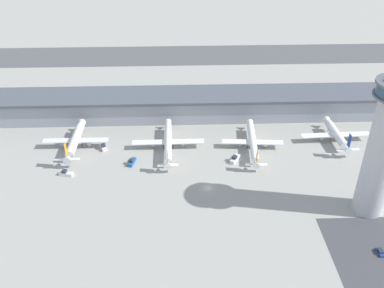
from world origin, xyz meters
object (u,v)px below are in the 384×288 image
object	(u,v)px
control_tower	(384,146)
service_truck_water	(66,173)
airplane_gate_bravo	(168,142)
airplane_gate_charlie	(253,142)
airplane_gate_alpha	(75,140)
airplane_gate_delta	(336,135)
service_truck_baggage	(132,162)
service_truck_catering	(235,159)
service_truck_fuel	(103,147)
car_navy_sedan	(380,252)

from	to	relation	value
control_tower	service_truck_water	distance (m)	141.23
airplane_gate_bravo	airplane_gate_charlie	world-z (taller)	airplane_gate_charlie
airplane_gate_alpha	airplane_gate_charlie	world-z (taller)	airplane_gate_alpha
airplane_gate_delta	service_truck_baggage	xyz separation A→B (m)	(-108.05, -17.10, -3.33)
airplane_gate_bravo	service_truck_catering	bearing A→B (deg)	-20.06
service_truck_baggage	service_truck_water	distance (m)	31.89
service_truck_fuel	service_truck_baggage	distance (m)	21.51
airplane_gate_alpha	car_navy_sedan	distance (m)	152.04
service_truck_fuel	airplane_gate_delta	bearing A→B (deg)	1.32
control_tower	airplane_gate_delta	xyz separation A→B (m)	(4.17, 55.10, -27.78)
service_truck_fuel	control_tower	bearing A→B (deg)	-23.53
airplane_gate_delta	service_truck_catering	xyz separation A→B (m)	(-56.34, -16.38, -3.21)
airplane_gate_delta	airplane_gate_bravo	bearing A→B (deg)	-177.40
airplane_gate_charlie	airplane_gate_delta	size ratio (longest dim) A/B	1.17
service_truck_fuel	service_truck_baggage	bearing A→B (deg)	-41.46
service_truck_baggage	service_truck_water	xyz separation A→B (m)	(-30.71, -8.61, -0.00)
airplane_gate_delta	service_truck_baggage	world-z (taller)	airplane_gate_delta
service_truck_fuel	car_navy_sedan	xyz separation A→B (m)	(115.51, -77.63, -0.41)
control_tower	service_truck_water	xyz separation A→B (m)	(-134.59, 29.39, -31.12)
airplane_gate_alpha	service_truck_baggage	distance (m)	34.43
airplane_gate_delta	service_truck_baggage	distance (m)	109.45
service_truck_water	service_truck_catering	bearing A→B (deg)	6.46
airplane_gate_bravo	airplane_gate_charlie	size ratio (longest dim) A/B	1.02
service_truck_water	airplane_gate_charlie	bearing A→B (deg)	12.31
control_tower	car_navy_sedan	distance (m)	40.69
airplane_gate_bravo	airplane_gate_charlie	xyz separation A→B (m)	(44.16, -1.35, -0.19)
airplane_gate_charlie	airplane_gate_alpha	bearing A→B (deg)	177.62
airplane_gate_bravo	airplane_gate_charlie	bearing A→B (deg)	-1.76
airplane_gate_bravo	car_navy_sedan	bearing A→B (deg)	-43.20
airplane_gate_alpha	service_truck_fuel	bearing A→B (deg)	-5.03
airplane_gate_alpha	airplane_gate_charlie	bearing A→B (deg)	-2.38
airplane_gate_delta	car_navy_sedan	world-z (taller)	airplane_gate_delta
airplane_gate_charlie	service_truck_fuel	size ratio (longest dim) A/B	6.61
car_navy_sedan	service_truck_catering	bearing A→B (deg)	126.65
airplane_gate_delta	service_truck_catering	world-z (taller)	airplane_gate_delta
airplane_gate_delta	service_truck_water	distance (m)	141.16
airplane_gate_alpha	service_truck_fuel	xyz separation A→B (m)	(14.39, -1.27, -3.72)
control_tower	service_truck_baggage	xyz separation A→B (m)	(-103.88, 38.00, -31.11)
service_truck_catering	car_navy_sedan	xyz separation A→B (m)	(47.69, -64.10, -0.49)
airplane_gate_bravo	control_tower	bearing A→B (deg)	-30.72
service_truck_water	control_tower	bearing A→B (deg)	-12.32
service_truck_catering	car_navy_sedan	bearing A→B (deg)	-53.35
airplane_gate_charlie	service_truck_baggage	bearing A→B (deg)	-169.39
service_truck_baggage	car_navy_sedan	bearing A→B (deg)	-32.53
airplane_gate_alpha	airplane_gate_charlie	size ratio (longest dim) A/B	0.88
service_truck_catering	control_tower	bearing A→B (deg)	-36.58
airplane_gate_delta	airplane_gate_charlie	bearing A→B (deg)	-173.23
control_tower	service_truck_catering	distance (m)	71.98
control_tower	airplane_gate_bravo	world-z (taller)	control_tower
car_navy_sedan	airplane_gate_charlie	bearing A→B (deg)	116.37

